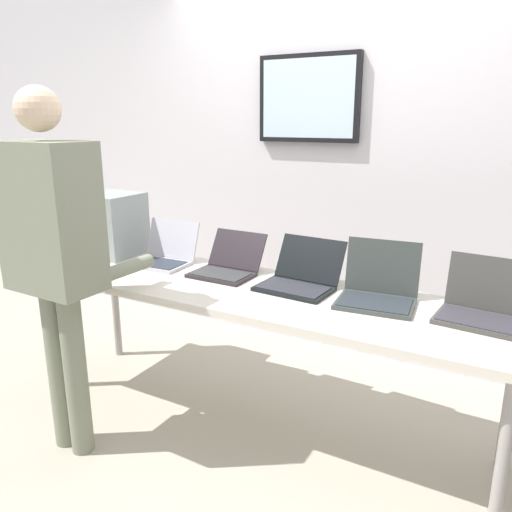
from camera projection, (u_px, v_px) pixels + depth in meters
name	position (u px, v px, depth m)	size (l,w,h in m)	color
ground	(252.00, 424.00, 2.77)	(8.00, 8.00, 0.04)	#A7A08F
back_wall	(333.00, 158.00, 3.36)	(8.00, 0.11, 2.72)	silver
workbench	(252.00, 298.00, 2.57)	(2.67, 0.70, 0.78)	beige
equipment_box	(111.00, 224.00, 3.15)	(0.35, 0.34, 0.39)	gray
laptop_station_0	(163.00, 254.00, 2.98)	(0.36, 0.34, 0.24)	#B1AFBC
laptop_station_1	(227.00, 265.00, 2.78)	(0.34, 0.35, 0.22)	black
laptop_station_2	(300.00, 277.00, 2.55)	(0.39, 0.38, 0.23)	black
laptop_station_3	(378.00, 289.00, 2.35)	(0.38, 0.35, 0.28)	#353B38
laptop_station_4	(483.00, 306.00, 2.14)	(0.37, 0.33, 0.26)	#3D3B38
person	(54.00, 243.00, 2.28)	(0.45, 0.59, 1.76)	gray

